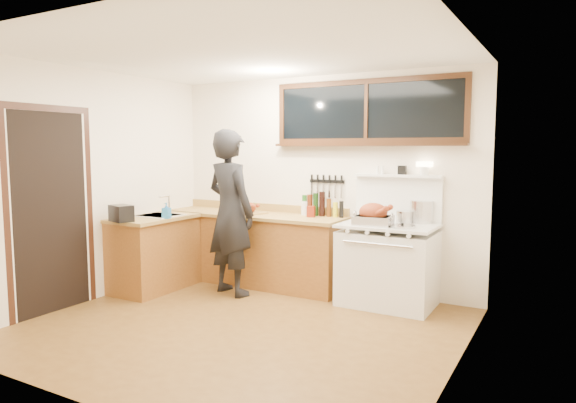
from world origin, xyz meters
The scene contains 20 objects.
ground_plane centered at (0.00, 0.00, -0.01)m, with size 4.00×3.50×0.02m, color brown.
room_shell centered at (0.00, 0.00, 1.65)m, with size 4.10×3.60×2.65m.
counter_back centered at (-0.80, 1.45, 0.45)m, with size 2.44×0.64×1.00m.
counter_left centered at (-1.70, 0.62, 0.45)m, with size 0.64×1.09×0.90m.
sink_unit centered at (-1.68, 0.70, 0.85)m, with size 0.50×0.45×0.37m.
vintage_stove centered at (1.00, 1.41, 0.47)m, with size 1.02×0.74×1.58m.
back_window centered at (0.60, 1.72, 2.06)m, with size 2.32×0.13×0.77m.
left_doorway centered at (-1.99, -0.55, 1.09)m, with size 0.02×1.04×2.17m.
knife_strip centered at (0.10, 1.73, 1.31)m, with size 0.46×0.03×0.28m.
man centered at (-0.76, 0.91, 0.97)m, with size 0.81×0.64×1.94m.
soap_bottle centered at (-1.43, 0.56, 0.99)m, with size 0.10×0.10×0.19m.
toaster centered at (-1.70, 0.12, 0.99)m, with size 0.31×0.25×0.19m.
cutting_board centered at (-0.84, 1.43, 0.95)m, with size 0.50×0.43×0.14m.
roast_turkey centered at (0.88, 1.26, 1.00)m, with size 0.44×0.34×0.24m.
stockpot centered at (1.28, 1.70, 1.02)m, with size 0.33×0.33×0.25m.
saucepan centered at (1.12, 1.57, 0.97)m, with size 0.22×0.32×0.14m.
pot_lid centered at (1.20, 1.26, 0.91)m, with size 0.34×0.34×0.04m.
coffee_tin centered at (0.01, 1.49, 0.97)m, with size 0.10×0.08×0.13m.
pitcher centered at (-0.14, 1.62, 0.99)m, with size 0.11×0.11×0.17m.
bottle_cluster centered at (0.06, 1.63, 1.03)m, with size 0.55×0.07×0.30m.
Camera 1 is at (2.75, -3.96, 1.73)m, focal length 32.00 mm.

